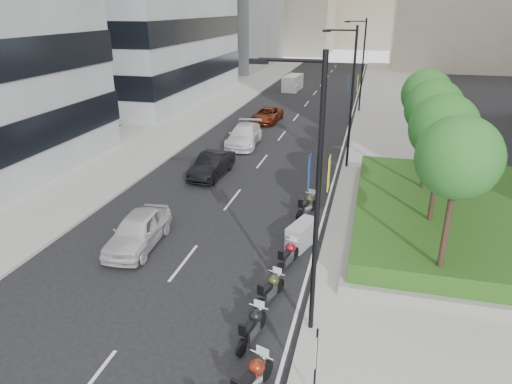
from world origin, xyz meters
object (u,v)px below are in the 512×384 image
(lamp_post_0, at_px, (313,189))
(delivery_van, at_px, (292,84))
(car_b, at_px, (212,165))
(car_d, at_px, (267,115))
(car_c, at_px, (244,135))
(motorcycle_4, at_px, (288,255))
(parking_sign, at_px, (316,362))
(motorcycle_3, at_px, (270,289))
(lamp_post_1, at_px, (350,92))
(lamp_post_2, at_px, (361,61))
(motorcycle_2, at_px, (252,326))
(motorcycle_5, at_px, (302,234))
(car_a, at_px, (138,230))
(motorcycle_1, at_px, (252,380))
(motorcycle_6, at_px, (307,205))

(lamp_post_0, xyz_separation_m, delivery_van, (-8.70, 45.89, -4.18))
(car_b, bearing_deg, car_d, 92.38)
(delivery_van, bearing_deg, car_d, -82.83)
(car_c, bearing_deg, motorcycle_4, -72.66)
(parking_sign, xyz_separation_m, motorcycle_3, (-2.16, 4.25, -0.93))
(car_d, bearing_deg, lamp_post_1, -52.35)
(lamp_post_2, height_order, motorcycle_2, lamp_post_2)
(motorcycle_2, height_order, motorcycle_3, motorcycle_2)
(motorcycle_5, bearing_deg, car_c, 42.84)
(car_a, bearing_deg, motorcycle_3, -25.41)
(car_a, relative_size, car_c, 0.84)
(lamp_post_2, xyz_separation_m, motorcycle_4, (-1.33, -31.22, -4.53))
(motorcycle_5, bearing_deg, motorcycle_2, -166.70)
(motorcycle_2, distance_m, motorcycle_5, 6.66)
(motorcycle_1, distance_m, motorcycle_2, 2.30)
(car_b, bearing_deg, parking_sign, -59.42)
(lamp_post_0, bearing_deg, car_b, 121.03)
(car_c, relative_size, delivery_van, 1.17)
(motorcycle_6, distance_m, delivery_van, 37.68)
(motorcycle_4, bearing_deg, delivery_van, 24.85)
(lamp_post_0, bearing_deg, motorcycle_3, 140.39)
(motorcycle_4, xyz_separation_m, car_d, (-6.63, 24.65, 0.13))
(motorcycle_1, height_order, motorcycle_5, motorcycle_5)
(motorcycle_2, xyz_separation_m, car_a, (-6.55, 4.81, 0.23))
(motorcycle_2, bearing_deg, motorcycle_3, 8.59)
(motorcycle_1, relative_size, car_b, 0.47)
(lamp_post_1, bearing_deg, car_c, 155.90)
(motorcycle_4, bearing_deg, lamp_post_2, 12.49)
(motorcycle_1, xyz_separation_m, car_b, (-6.99, 16.49, 0.16))
(motorcycle_2, relative_size, motorcycle_3, 1.05)
(lamp_post_2, distance_m, motorcycle_2, 36.26)
(motorcycle_6, relative_size, delivery_van, 0.45)
(car_a, height_order, delivery_van, delivery_van)
(car_c, bearing_deg, car_d, 86.00)
(lamp_post_0, xyz_separation_m, car_b, (-8.01, 13.32, -4.32))
(motorcycle_2, bearing_deg, motorcycle_4, 7.72)
(lamp_post_0, relative_size, car_a, 1.99)
(car_a, bearing_deg, delivery_van, 86.89)
(motorcycle_6, xyz_separation_m, delivery_van, (-7.38, 36.94, 0.31))
(lamp_post_1, height_order, delivery_van, lamp_post_1)
(motorcycle_6, bearing_deg, motorcycle_4, -161.92)
(motorcycle_1, distance_m, motorcycle_3, 4.44)
(car_b, bearing_deg, car_c, 91.95)
(motorcycle_3, bearing_deg, motorcycle_5, 11.85)
(motorcycle_5, height_order, delivery_van, delivery_van)
(motorcycle_1, xyz_separation_m, motorcycle_5, (-0.03, 8.86, -0.02))
(delivery_van, bearing_deg, car_c, -83.54)
(lamp_post_0, relative_size, delivery_van, 1.94)
(motorcycle_1, distance_m, motorcycle_5, 8.86)
(lamp_post_1, distance_m, car_a, 16.04)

